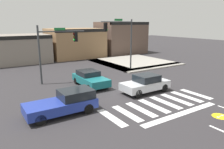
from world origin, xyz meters
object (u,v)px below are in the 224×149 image
(traffic_signal_northeast, at_px, (121,36))
(car_teal, at_px, (90,78))
(traffic_signal_northwest, at_px, (56,44))
(car_blue, at_px, (65,102))
(car_silver, at_px, (146,84))

(traffic_signal_northeast, bearing_deg, car_teal, 30.37)
(traffic_signal_northeast, bearing_deg, traffic_signal_northwest, 3.23)
(traffic_signal_northwest, height_order, car_blue, traffic_signal_northwest)
(traffic_signal_northeast, relative_size, car_blue, 1.38)
(traffic_signal_northwest, relative_size, car_blue, 1.23)
(traffic_signal_northwest, relative_size, car_teal, 1.32)
(traffic_signal_northwest, bearing_deg, car_silver, -54.78)
(traffic_signal_northeast, relative_size, car_teal, 1.47)
(traffic_signal_northwest, height_order, car_teal, traffic_signal_northwest)
(car_silver, xyz_separation_m, car_blue, (-7.39, -0.50, -0.00))
(car_silver, height_order, car_teal, car_silver)
(traffic_signal_northeast, distance_m, car_blue, 13.60)
(traffic_signal_northwest, xyz_separation_m, car_teal, (2.01, -3.05, -3.05))
(car_silver, xyz_separation_m, car_teal, (-3.12, 4.22, -0.04))
(traffic_signal_northwest, xyz_separation_m, car_silver, (5.13, -7.26, -3.01))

